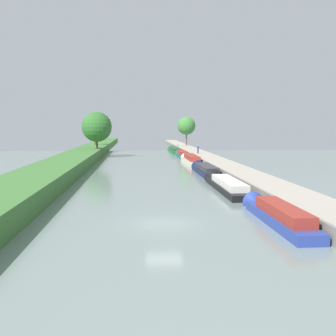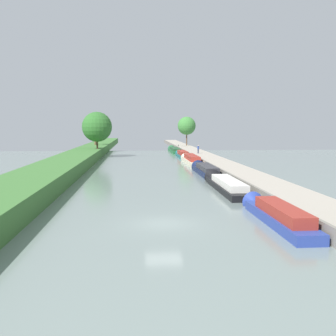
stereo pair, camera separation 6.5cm
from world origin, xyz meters
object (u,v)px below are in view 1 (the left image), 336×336
object	(u,v)px
narrowboat_cream	(191,160)
narrowboat_teal	(182,154)
narrowboat_navy	(205,170)
narrowboat_green	(174,150)
mooring_bollard_far	(178,145)
narrowboat_blue	(277,214)
narrowboat_black	(225,184)
person_walking	(198,149)

from	to	relation	value
narrowboat_cream	narrowboat_teal	world-z (taller)	narrowboat_cream
narrowboat_navy	narrowboat_cream	bearing A→B (deg)	89.74
narrowboat_navy	narrowboat_cream	xyz separation A→B (m)	(0.07, 15.26, 0.12)
narrowboat_green	mooring_bollard_far	distance (m)	7.66
narrowboat_blue	narrowboat_black	distance (m)	14.54
narrowboat_navy	narrowboat_green	world-z (taller)	narrowboat_navy
narrowboat_teal	narrowboat_green	world-z (taller)	narrowboat_teal
mooring_bollard_far	narrowboat_green	bearing A→B (deg)	-103.67
narrowboat_teal	narrowboat_green	bearing A→B (deg)	90.56
narrowboat_navy	narrowboat_teal	xyz separation A→B (m)	(0.15, 29.78, 0.02)
narrowboat_blue	mooring_bollard_far	bearing A→B (deg)	88.85
narrowboat_black	narrowboat_green	size ratio (longest dim) A/B	0.87
narrowboat_blue	person_walking	world-z (taller)	person_walking
narrowboat_green	person_walking	xyz separation A→B (m)	(2.92, -20.81, 1.43)
narrowboat_black	narrowboat_teal	bearing A→B (deg)	89.53
narrowboat_blue	narrowboat_teal	size ratio (longest dim) A/B	0.96
narrowboat_blue	narrowboat_navy	distance (m)	28.21
narrowboat_teal	narrowboat_green	xyz separation A→B (m)	(-0.16, 16.38, -0.07)
narrowboat_cream	mooring_bollard_far	size ratio (longest dim) A/B	33.47
narrowboat_navy	person_walking	size ratio (longest dim) A/B	8.09
narrowboat_blue	narrowboat_teal	world-z (taller)	narrowboat_blue
narrowboat_blue	narrowboat_cream	world-z (taller)	narrowboat_cream
person_walking	narrowboat_teal	bearing A→B (deg)	121.92
mooring_bollard_far	narrowboat_black	bearing A→B (deg)	-91.70
mooring_bollard_far	person_walking	bearing A→B (deg)	-87.72
narrowboat_blue	person_walking	distance (m)	53.64
narrowboat_black	person_walking	xyz separation A→B (m)	(3.12, 39.02, 1.41)
narrowboat_teal	person_walking	size ratio (longest dim) A/B	7.22
narrowboat_blue	person_walking	bearing A→B (deg)	87.04
narrowboat_navy	narrowboat_cream	world-z (taller)	narrowboat_cream
narrowboat_cream	narrowboat_green	xyz separation A→B (m)	(-0.08, 30.90, -0.16)
narrowboat_cream	narrowboat_teal	xyz separation A→B (m)	(0.08, 14.52, -0.09)
narrowboat_cream	person_walking	bearing A→B (deg)	74.28
narrowboat_blue	narrowboat_black	xyz separation A→B (m)	(-0.35, 14.54, -0.07)
narrowboat_blue	mooring_bollard_far	world-z (taller)	mooring_bollard_far
narrowboat_teal	person_walking	world-z (taller)	person_walking
narrowboat_green	mooring_bollard_far	xyz separation A→B (m)	(1.80, 7.40, 0.78)
narrowboat_black	narrowboat_cream	world-z (taller)	narrowboat_cream
narrowboat_teal	mooring_bollard_far	world-z (taller)	mooring_bollard_far
narrowboat_blue	narrowboat_black	bearing A→B (deg)	91.37
narrowboat_green	person_walking	bearing A→B (deg)	-82.01
narrowboat_navy	person_walking	distance (m)	25.55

